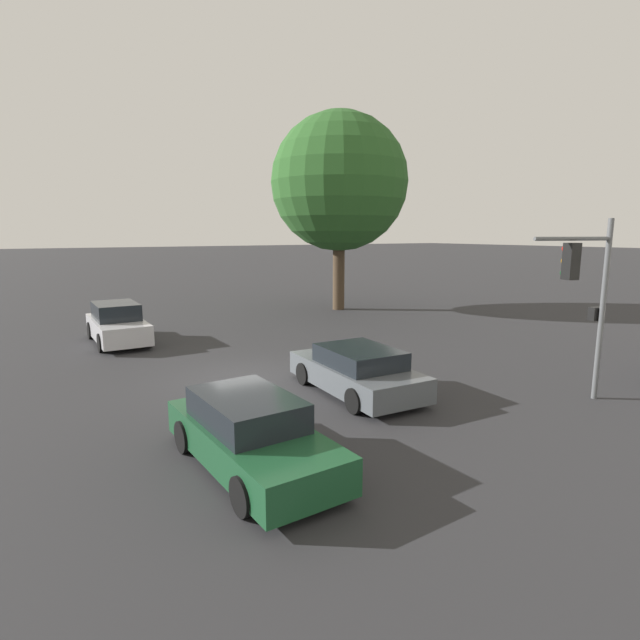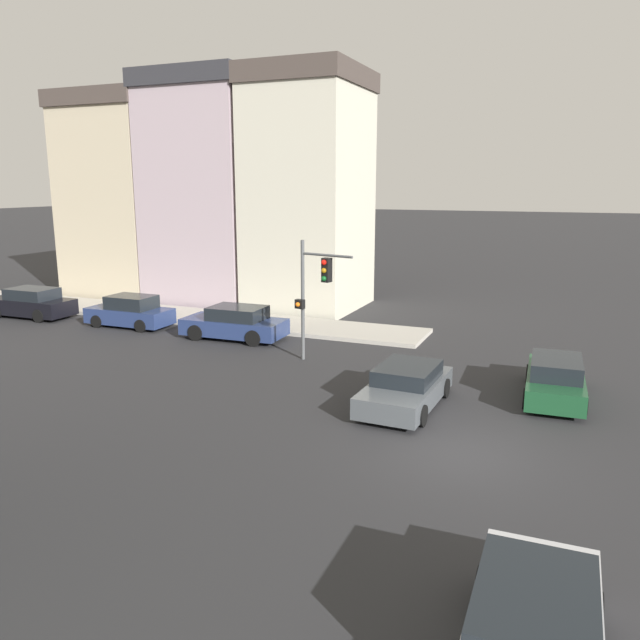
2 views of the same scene
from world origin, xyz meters
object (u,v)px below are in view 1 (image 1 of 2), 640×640
(street_tree, at_px, (339,182))
(crossing_car_0, at_px, (250,434))
(crossing_car_2, at_px, (357,371))
(traffic_signal, at_px, (586,285))
(crossing_car_1, at_px, (117,324))

(street_tree, distance_m, crossing_car_0, 20.68)
(street_tree, bearing_deg, crossing_car_2, -31.36)
(crossing_car_0, distance_m, crossing_car_2, 4.93)
(street_tree, distance_m, crossing_car_2, 16.46)
(traffic_signal, xyz_separation_m, crossing_car_2, (-3.44, -4.55, -2.40))
(crossing_car_1, bearing_deg, crossing_car_2, 23.25)
(crossing_car_2, bearing_deg, street_tree, -29.09)
(crossing_car_0, xyz_separation_m, crossing_car_2, (-2.56, 4.21, -0.03))
(street_tree, xyz_separation_m, crossing_car_0, (15.50, -12.10, -6.39))
(crossing_car_1, bearing_deg, street_tree, 102.47)
(crossing_car_0, bearing_deg, traffic_signal, 81.53)
(crossing_car_1, xyz_separation_m, crossing_car_2, (10.10, 4.45, -0.12))
(street_tree, relative_size, crossing_car_1, 2.43)
(street_tree, height_order, crossing_car_1, street_tree)
(street_tree, height_order, crossing_car_2, street_tree)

